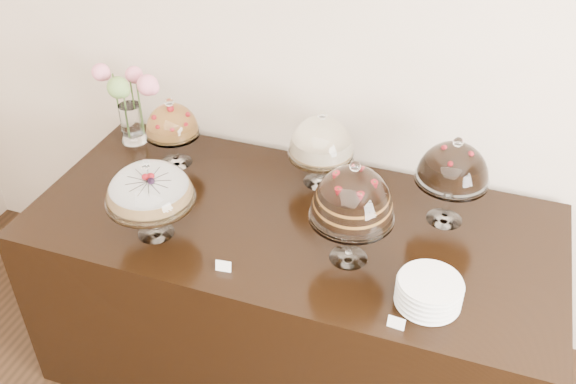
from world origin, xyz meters
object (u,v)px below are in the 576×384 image
(cake_stand_cheesecake, at_px, (321,140))
(cake_stand_fruit_tart, at_px, (172,123))
(plate_stack, at_px, (429,292))
(cake_stand_sugar_sponge, at_px, (149,187))
(cake_stand_dark_choco, at_px, (454,167))
(display_counter, at_px, (292,297))
(flower_vase, at_px, (129,99))
(cake_stand_choco_layer, at_px, (353,198))

(cake_stand_cheesecake, xyz_separation_m, cake_stand_fruit_tart, (-0.69, -0.07, -0.01))
(plate_stack, bearing_deg, cake_stand_sugar_sponge, 178.72)
(cake_stand_dark_choco, relative_size, plate_stack, 1.73)
(display_counter, height_order, flower_vase, flower_vase)
(cake_stand_choco_layer, relative_size, cake_stand_fruit_tart, 1.32)
(cake_stand_sugar_sponge, relative_size, cake_stand_dark_choco, 0.89)
(display_counter, relative_size, cake_stand_fruit_tart, 6.52)
(cake_stand_sugar_sponge, height_order, flower_vase, flower_vase)
(cake_stand_fruit_tart, bearing_deg, cake_stand_cheesecake, 6.05)
(display_counter, bearing_deg, cake_stand_choco_layer, -27.33)
(cake_stand_cheesecake, height_order, flower_vase, flower_vase)
(display_counter, distance_m, cake_stand_choco_layer, 0.80)
(display_counter, distance_m, cake_stand_dark_choco, 0.95)
(cake_stand_cheesecake, bearing_deg, cake_stand_sugar_sponge, -132.66)
(plate_stack, bearing_deg, display_counter, 154.96)
(cake_stand_sugar_sponge, distance_m, cake_stand_dark_choco, 1.19)
(cake_stand_fruit_tart, distance_m, flower_vase, 0.30)
(cake_stand_dark_choco, height_order, cake_stand_fruit_tart, cake_stand_dark_choco)
(cake_stand_cheesecake, bearing_deg, plate_stack, -45.45)
(plate_stack, bearing_deg, cake_stand_dark_choco, 91.43)
(cake_stand_dark_choco, distance_m, flower_vase, 1.54)
(display_counter, xyz_separation_m, cake_stand_cheesecake, (0.03, 0.31, 0.67))
(cake_stand_choco_layer, bearing_deg, cake_stand_sugar_sponge, -171.61)
(flower_vase, bearing_deg, display_counter, -19.85)
(cake_stand_cheesecake, relative_size, cake_stand_fruit_tart, 1.07)
(cake_stand_cheesecake, bearing_deg, display_counter, -95.14)
(cake_stand_fruit_tart, bearing_deg, flower_vase, 159.44)
(cake_stand_dark_choco, bearing_deg, plate_stack, -88.57)
(cake_stand_cheesecake, distance_m, cake_stand_dark_choco, 0.58)
(flower_vase, bearing_deg, plate_stack, -21.94)
(cake_stand_choco_layer, relative_size, flower_vase, 1.12)
(display_counter, relative_size, cake_stand_cheesecake, 6.07)
(cake_stand_choco_layer, bearing_deg, cake_stand_fruit_tart, 158.03)
(cake_stand_sugar_sponge, relative_size, cake_stand_choco_layer, 0.79)
(cake_stand_choco_layer, height_order, cake_stand_cheesecake, cake_stand_choco_layer)
(display_counter, xyz_separation_m, cake_stand_sugar_sponge, (-0.49, -0.26, 0.68))
(display_counter, xyz_separation_m, flower_vase, (-0.94, 0.34, 0.68))
(flower_vase, bearing_deg, cake_stand_fruit_tart, -20.56)
(cake_stand_choco_layer, height_order, plate_stack, cake_stand_choco_layer)
(cake_stand_sugar_sponge, distance_m, cake_stand_fruit_tart, 0.52)
(display_counter, distance_m, cake_stand_fruit_tart, 0.96)
(cake_stand_dark_choco, bearing_deg, display_counter, -159.86)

